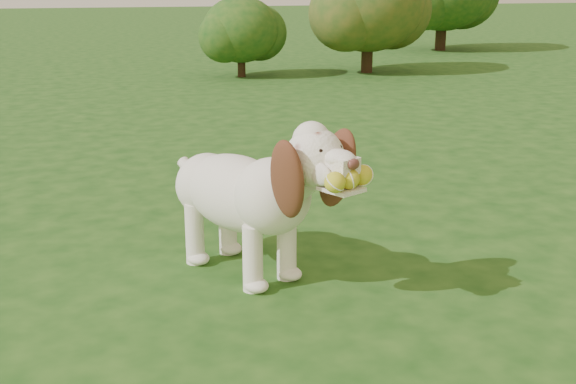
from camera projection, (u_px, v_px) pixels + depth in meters
name	position (u px, v px, depth m)	size (l,w,h in m)	color
ground	(208.00, 305.00, 3.22)	(80.00, 80.00, 0.00)	#163F12
dog	(252.00, 190.00, 3.42)	(0.79, 1.21, 0.83)	white
shrub_d	(369.00, 4.00, 11.18)	(1.74, 1.74, 1.81)	#382314
shrub_c	(241.00, 30.00, 10.76)	(1.15, 1.15, 1.19)	#382314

